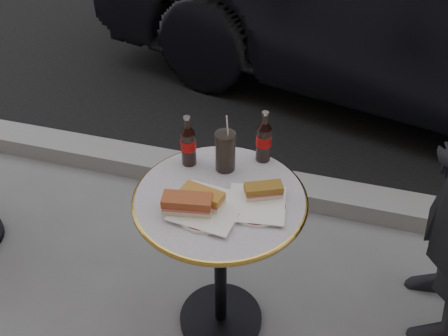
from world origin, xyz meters
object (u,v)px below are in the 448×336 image
(cola_bottle_left, at_px, (188,141))
(bistro_table, at_px, (220,265))
(cola_glass, at_px, (225,151))
(plate_left, at_px, (208,209))
(cola_bottle_right, at_px, (264,136))
(plate_right, at_px, (256,205))

(cola_bottle_left, bearing_deg, bistro_table, -41.93)
(cola_bottle_left, relative_size, cola_glass, 1.31)
(bistro_table, relative_size, plate_left, 3.16)
(cola_bottle_left, height_order, cola_bottle_right, cola_bottle_right)
(plate_left, bearing_deg, cola_glass, 91.81)
(plate_left, bearing_deg, cola_bottle_left, 122.65)
(bistro_table, xyz_separation_m, cola_glass, (-0.03, 0.16, 0.45))
(plate_left, height_order, cola_bottle_left, cola_bottle_left)
(plate_right, xyz_separation_m, cola_glass, (-0.16, 0.17, 0.07))
(bistro_table, distance_m, plate_right, 0.40)
(plate_right, bearing_deg, cola_bottle_left, 150.94)
(plate_right, bearing_deg, cola_glass, 132.72)
(plate_left, distance_m, plate_right, 0.17)
(bistro_table, bearing_deg, cola_bottle_left, 138.07)
(plate_left, relative_size, cola_bottle_left, 1.11)
(cola_bottle_right, bearing_deg, plate_right, -81.88)
(cola_bottle_left, bearing_deg, cola_bottle_right, 21.14)
(cola_bottle_left, xyz_separation_m, cola_glass, (0.14, 0.01, -0.02))
(cola_bottle_right, xyz_separation_m, cola_glass, (-0.12, -0.10, -0.03))
(cola_bottle_right, bearing_deg, cola_glass, -142.19)
(plate_right, bearing_deg, plate_left, -157.49)
(bistro_table, bearing_deg, plate_right, -7.60)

